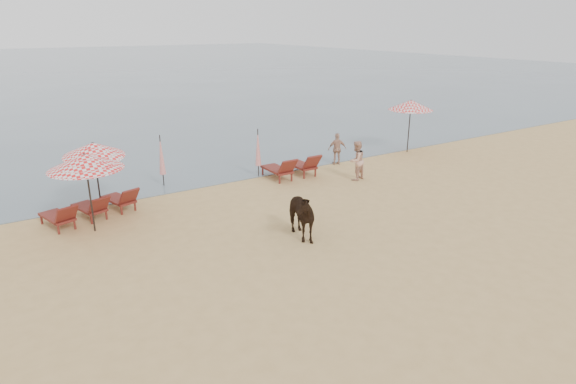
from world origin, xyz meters
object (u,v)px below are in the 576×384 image
(umbrella_open_right, at_px, (411,105))
(beachgoer_right_a, at_px, (356,161))
(cow, at_px, (297,214))
(lounger_cluster_left, at_px, (92,207))
(umbrella_open_left_b, at_px, (94,150))
(beachgoer_right_b, at_px, (337,149))
(umbrella_open_left_a, at_px, (85,162))
(umbrella_closed_right, at_px, (258,148))
(lounger_cluster_right, at_px, (292,166))
(umbrella_closed_left, at_px, (161,155))

(umbrella_open_right, bearing_deg, beachgoer_right_a, -133.07)
(umbrella_open_right, distance_m, cow, 12.47)
(lounger_cluster_left, distance_m, umbrella_open_right, 16.13)
(umbrella_open_left_b, distance_m, beachgoer_right_b, 11.06)
(umbrella_open_left_a, bearing_deg, umbrella_open_right, 4.71)
(umbrella_closed_right, bearing_deg, lounger_cluster_right, -36.64)
(umbrella_open_left_b, height_order, umbrella_open_right, umbrella_open_right)
(umbrella_open_left_a, height_order, umbrella_closed_left, umbrella_open_left_a)
(lounger_cluster_left, xyz_separation_m, umbrella_open_left_a, (-0.19, -1.11, 1.90))
(lounger_cluster_right, bearing_deg, cow, -122.01)
(lounger_cluster_left, bearing_deg, umbrella_closed_left, 17.45)
(beachgoer_right_a, bearing_deg, beachgoer_right_b, -123.41)
(lounger_cluster_left, distance_m, umbrella_closed_left, 3.99)
(cow, height_order, beachgoer_right_a, beachgoer_right_a)
(umbrella_closed_right, bearing_deg, lounger_cluster_left, -170.36)
(umbrella_closed_left, bearing_deg, umbrella_closed_right, -13.24)
(cow, distance_m, beachgoer_right_a, 6.54)
(lounger_cluster_right, height_order, umbrella_closed_right, umbrella_closed_right)
(lounger_cluster_left, height_order, umbrella_open_right, umbrella_open_right)
(umbrella_closed_right, bearing_deg, beachgoer_right_b, -3.79)
(umbrella_open_left_b, xyz_separation_m, umbrella_closed_right, (6.81, 0.60, -0.96))
(umbrella_open_left_a, xyz_separation_m, beachgoer_right_b, (11.54, 2.06, -1.59))
(umbrella_open_left_b, bearing_deg, umbrella_open_left_a, -98.27)
(umbrella_open_left_b, bearing_deg, umbrella_closed_left, 39.11)
(umbrella_closed_right, bearing_deg, umbrella_open_left_b, -174.94)
(lounger_cluster_left, bearing_deg, beachgoer_right_a, -23.95)
(umbrella_closed_left, bearing_deg, umbrella_open_left_a, -136.21)
(umbrella_open_left_a, bearing_deg, umbrella_closed_right, 15.28)
(lounger_cluster_right, relative_size, umbrella_closed_right, 0.95)
(umbrella_open_left_b, relative_size, beachgoer_right_b, 1.73)
(umbrella_open_left_b, xyz_separation_m, cow, (4.72, -5.68, -1.49))
(umbrella_open_left_a, xyz_separation_m, umbrella_closed_right, (7.40, 2.33, -1.03))
(umbrella_closed_left, distance_m, cow, 7.48)
(umbrella_open_left_b, xyz_separation_m, umbrella_open_right, (15.57, 0.24, 0.19))
(lounger_cluster_left, bearing_deg, umbrella_closed_right, -6.72)
(umbrella_open_left_a, relative_size, beachgoer_right_a, 1.53)
(umbrella_closed_left, height_order, umbrella_closed_right, umbrella_closed_left)
(umbrella_open_right, relative_size, umbrella_closed_left, 1.26)
(umbrella_open_left_a, xyz_separation_m, umbrella_open_right, (16.16, 1.97, 0.12))
(lounger_cluster_left, height_order, cow, cow)
(lounger_cluster_right, xyz_separation_m, umbrella_closed_left, (-5.18, 1.83, 0.84))
(umbrella_open_left_b, relative_size, umbrella_closed_left, 1.21)
(umbrella_open_left_b, relative_size, umbrella_open_right, 0.96)
(umbrella_open_left_a, distance_m, beachgoer_right_b, 11.83)
(beachgoer_right_a, height_order, beachgoer_right_b, beachgoer_right_a)
(umbrella_closed_left, bearing_deg, beachgoer_right_b, -8.48)
(umbrella_closed_right, bearing_deg, umbrella_open_left_a, -162.48)
(beachgoer_right_a, bearing_deg, cow, 19.32)
(umbrella_closed_right, xyz_separation_m, cow, (-2.09, -6.28, -0.53))
(umbrella_open_left_a, distance_m, umbrella_open_left_b, 1.83)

